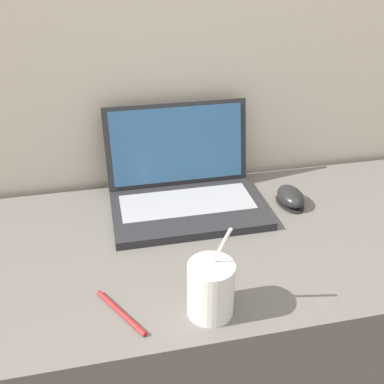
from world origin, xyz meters
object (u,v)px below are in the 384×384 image
(computer_mouse, at_px, (291,197))
(pen, at_px, (121,312))
(drink_cup, at_px, (211,288))
(laptop, at_px, (184,186))

(computer_mouse, bearing_deg, pen, -146.73)
(pen, bearing_deg, drink_cup, -9.91)
(laptop, bearing_deg, pen, -118.08)
(drink_cup, xyz_separation_m, computer_mouse, (0.29, 0.32, -0.04))
(laptop, relative_size, drink_cup, 1.98)
(laptop, xyz_separation_m, drink_cup, (-0.03, -0.38, 0.00))
(drink_cup, xyz_separation_m, pen, (-0.16, 0.03, -0.05))
(laptop, distance_m, pen, 0.40)
(drink_cup, height_order, computer_mouse, drink_cup)
(drink_cup, bearing_deg, pen, 170.09)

